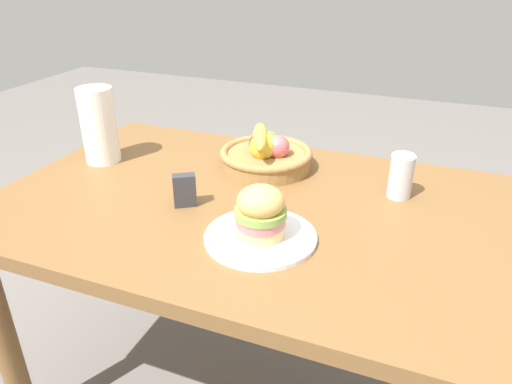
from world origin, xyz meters
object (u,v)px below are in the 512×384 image
at_px(plate, 260,237).
at_px(soda_can, 401,176).
at_px(fruit_basket, 266,154).
at_px(paper_towel_roll, 99,125).
at_px(sandwich, 261,212).
at_px(napkin_holder, 185,190).

distance_m(plate, soda_can, 0.45).
xyz_separation_m(fruit_basket, paper_towel_roll, (-0.51, -0.14, 0.07)).
relative_size(plate, sandwich, 2.12).
distance_m(plate, sandwich, 0.07).
distance_m(plate, napkin_holder, 0.27).
xyz_separation_m(plate, paper_towel_roll, (-0.65, 0.26, 0.11)).
xyz_separation_m(sandwich, paper_towel_roll, (-0.65, 0.26, 0.05)).
relative_size(soda_can, fruit_basket, 0.43).
distance_m(fruit_basket, paper_towel_roll, 0.54).
xyz_separation_m(plate, sandwich, (0.00, -0.00, 0.07)).
bearing_deg(napkin_holder, fruit_basket, 36.87).
relative_size(fruit_basket, paper_towel_roll, 1.21).
bearing_deg(plate, paper_towel_roll, 158.40).
xyz_separation_m(sandwich, soda_can, (0.28, 0.35, -0.01)).
height_order(sandwich, fruit_basket, sandwich).
xyz_separation_m(paper_towel_roll, napkin_holder, (0.40, -0.17, -0.07)).
distance_m(sandwich, napkin_holder, 0.26).
distance_m(fruit_basket, napkin_holder, 0.33).
bearing_deg(paper_towel_roll, soda_can, 5.68).
height_order(plate, napkin_holder, napkin_holder).
bearing_deg(paper_towel_roll, napkin_holder, -23.49).
xyz_separation_m(fruit_basket, napkin_holder, (-0.11, -0.31, -0.00)).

